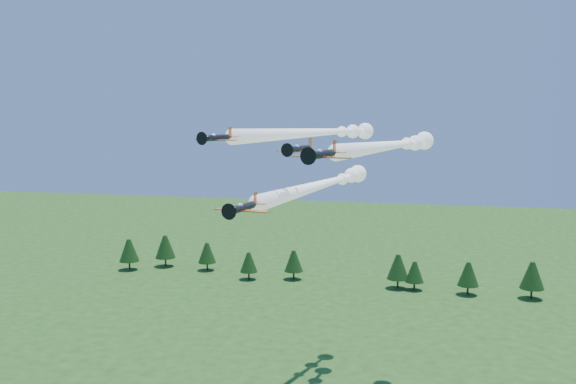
% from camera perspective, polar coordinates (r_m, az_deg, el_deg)
% --- Properties ---
extents(plane_lead, '(15.34, 59.33, 3.70)m').
position_cam_1_polar(plane_lead, '(118.47, 3.24, 0.73)').
color(plane_lead, black).
rests_on(plane_lead, ground).
extents(plane_left, '(22.33, 58.70, 3.70)m').
position_cam_1_polar(plane_left, '(127.70, 2.82, 5.33)').
color(plane_left, black).
rests_on(plane_left, ground).
extents(plane_right, '(18.83, 53.18, 3.70)m').
position_cam_1_polar(plane_right, '(117.07, 9.29, 4.13)').
color(plane_right, black).
rests_on(plane_right, ground).
extents(plane_slot, '(7.66, 8.49, 2.69)m').
position_cam_1_polar(plane_slot, '(100.69, 1.02, 3.85)').
color(plane_slot, black).
rests_on(plane_slot, ground).
extents(treeline, '(164.70, 20.72, 11.18)m').
position_cam_1_polar(treeline, '(209.14, 4.20, -6.22)').
color(treeline, '#382314').
rests_on(treeline, ground).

